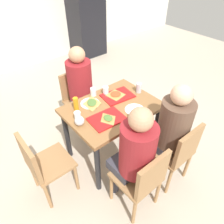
# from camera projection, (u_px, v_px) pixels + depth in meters

# --- Properties ---
(ground_plane) EXTENTS (10.00, 10.00, 0.02)m
(ground_plane) POSITION_uv_depth(u_px,v_px,m) (112.00, 152.00, 2.86)
(ground_plane) COLOR #B7A893
(main_table) EXTENTS (1.04, 0.75, 0.77)m
(main_table) POSITION_uv_depth(u_px,v_px,m) (112.00, 115.00, 2.45)
(main_table) COLOR olive
(main_table) RESTS_ON ground_plane
(chair_near_left) EXTENTS (0.40, 0.40, 0.85)m
(chair_near_left) POSITION_uv_depth(u_px,v_px,m) (143.00, 179.00, 1.96)
(chair_near_left) COLOR #9E7247
(chair_near_left) RESTS_ON ground_plane
(chair_near_right) EXTENTS (0.40, 0.40, 0.85)m
(chair_near_right) POSITION_uv_depth(u_px,v_px,m) (177.00, 151.00, 2.22)
(chair_near_right) COLOR #9E7247
(chair_near_right) RESTS_ON ground_plane
(chair_far_side) EXTENTS (0.40, 0.40, 0.85)m
(chair_far_side) POSITION_uv_depth(u_px,v_px,m) (78.00, 97.00, 2.99)
(chair_far_side) COLOR #9E7247
(chair_far_side) RESTS_ON ground_plane
(chair_left_end) EXTENTS (0.40, 0.40, 0.85)m
(chair_left_end) POSITION_uv_depth(u_px,v_px,m) (42.00, 164.00, 2.09)
(chair_left_end) COLOR #9E7247
(chair_left_end) RESTS_ON ground_plane
(person_in_red) EXTENTS (0.32, 0.42, 1.26)m
(person_in_red) POSITION_uv_depth(u_px,v_px,m) (134.00, 152.00, 1.89)
(person_in_red) COLOR #383842
(person_in_red) RESTS_ON ground_plane
(person_in_brown_jacket) EXTENTS (0.32, 0.42, 1.26)m
(person_in_brown_jacket) POSITION_uv_depth(u_px,v_px,m) (170.00, 127.00, 2.15)
(person_in_brown_jacket) COLOR #383842
(person_in_brown_jacket) RESTS_ON ground_plane
(person_far_side) EXTENTS (0.32, 0.42, 1.26)m
(person_far_side) POSITION_uv_depth(u_px,v_px,m) (82.00, 86.00, 2.75)
(person_far_side) COLOR #383842
(person_far_side) RESTS_ON ground_plane
(tray_red_near) EXTENTS (0.38, 0.29, 0.02)m
(tray_red_near) POSITION_uv_depth(u_px,v_px,m) (107.00, 119.00, 2.20)
(tray_red_near) COLOR red
(tray_red_near) RESTS_ON main_table
(tray_red_far) EXTENTS (0.39, 0.30, 0.02)m
(tray_red_far) POSITION_uv_depth(u_px,v_px,m) (118.00, 96.00, 2.52)
(tray_red_far) COLOR red
(tray_red_far) RESTS_ON main_table
(paper_plate_center) EXTENTS (0.22, 0.22, 0.01)m
(paper_plate_center) POSITION_uv_depth(u_px,v_px,m) (90.00, 103.00, 2.41)
(paper_plate_center) COLOR white
(paper_plate_center) RESTS_ON main_table
(paper_plate_near_edge) EXTENTS (0.22, 0.22, 0.01)m
(paper_plate_near_edge) POSITION_uv_depth(u_px,v_px,m) (135.00, 110.00, 2.32)
(paper_plate_near_edge) COLOR white
(paper_plate_near_edge) RESTS_ON main_table
(pizza_slice_a) EXTENTS (0.15, 0.18, 0.02)m
(pizza_slice_a) POSITION_uv_depth(u_px,v_px,m) (108.00, 118.00, 2.18)
(pizza_slice_a) COLOR #C68C47
(pizza_slice_a) RESTS_ON tray_red_near
(pizza_slice_b) EXTENTS (0.25, 0.25, 0.02)m
(pizza_slice_b) POSITION_uv_depth(u_px,v_px,m) (116.00, 94.00, 2.52)
(pizza_slice_b) COLOR #C68C47
(pizza_slice_b) RESTS_ON tray_red_far
(pizza_slice_c) EXTENTS (0.25, 0.26, 0.02)m
(pizza_slice_c) POSITION_uv_depth(u_px,v_px,m) (92.00, 103.00, 2.40)
(pizza_slice_c) COLOR tan
(pizza_slice_c) RESTS_ON paper_plate_center
(plastic_cup_a) EXTENTS (0.07, 0.07, 0.10)m
(plastic_cup_a) POSITION_uv_depth(u_px,v_px,m) (93.00, 92.00, 2.52)
(plastic_cup_a) COLOR white
(plastic_cup_a) RESTS_ON main_table
(plastic_cup_b) EXTENTS (0.07, 0.07, 0.10)m
(plastic_cup_b) POSITION_uv_depth(u_px,v_px,m) (134.00, 116.00, 2.16)
(plastic_cup_b) COLOR white
(plastic_cup_b) RESTS_ON main_table
(plastic_cup_c) EXTENTS (0.07, 0.07, 0.10)m
(plastic_cup_c) POSITION_uv_depth(u_px,v_px,m) (78.00, 116.00, 2.17)
(plastic_cup_c) COLOR white
(plastic_cup_c) RESTS_ON main_table
(plastic_cup_d) EXTENTS (0.07, 0.07, 0.10)m
(plastic_cup_d) POSITION_uv_depth(u_px,v_px,m) (106.00, 91.00, 2.54)
(plastic_cup_d) COLOR white
(plastic_cup_d) RESTS_ON main_table
(soda_can) EXTENTS (0.07, 0.07, 0.12)m
(soda_can) POSITION_uv_depth(u_px,v_px,m) (139.00, 88.00, 2.56)
(soda_can) COLOR #B7BCC6
(soda_can) RESTS_ON main_table
(condiment_bottle) EXTENTS (0.06, 0.06, 0.16)m
(condiment_bottle) POSITION_uv_depth(u_px,v_px,m) (76.00, 104.00, 2.28)
(condiment_bottle) COLOR orange
(condiment_bottle) RESTS_ON main_table
(foil_bundle) EXTENTS (0.10, 0.10, 0.10)m
(foil_bundle) POSITION_uv_depth(u_px,v_px,m) (79.00, 121.00, 2.11)
(foil_bundle) COLOR silver
(foil_bundle) RESTS_ON main_table
(drink_fridge) EXTENTS (0.70, 0.60, 1.90)m
(drink_fridge) POSITION_uv_depth(u_px,v_px,m) (86.00, 13.00, 4.75)
(drink_fridge) COLOR black
(drink_fridge) RESTS_ON ground_plane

